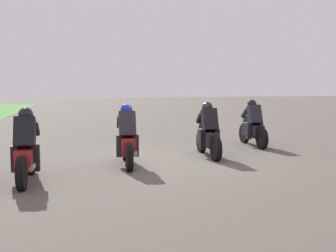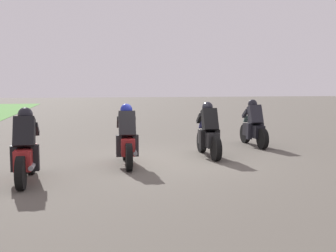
{
  "view_description": "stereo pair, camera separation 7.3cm",
  "coord_description": "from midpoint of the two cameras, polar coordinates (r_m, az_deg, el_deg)",
  "views": [
    {
      "loc": [
        -10.0,
        2.27,
        1.94
      ],
      "look_at": [
        0.05,
        -0.0,
        0.9
      ],
      "focal_mm": 42.37,
      "sensor_mm": 36.0,
      "label": 1
    },
    {
      "loc": [
        -10.02,
        2.2,
        1.94
      ],
      "look_at": [
        0.05,
        -0.0,
        0.9
      ],
      "focal_mm": 42.37,
      "sensor_mm": 36.0,
      "label": 2
    }
  ],
  "objects": [
    {
      "name": "rider_lane_d",
      "position": [
        8.54,
        -19.55,
        -3.43
      ],
      "size": [
        2.04,
        0.54,
        1.51
      ],
      "rotation": [
        0.0,
        0.0,
        -0.01
      ],
      "color": "black",
      "rests_on": "ground_plane"
    },
    {
      "name": "rider_lane_b",
      "position": [
        10.98,
        6.04,
        -1.16
      ],
      "size": [
        2.04,
        0.55,
        1.51
      ],
      "rotation": [
        0.0,
        0.0,
        -0.03
      ],
      "color": "black",
      "rests_on": "ground_plane"
    },
    {
      "name": "rider_lane_c",
      "position": [
        9.76,
        -5.7,
        -2.02
      ],
      "size": [
        2.04,
        0.55,
        1.51
      ],
      "rotation": [
        0.0,
        0.0,
        -0.05
      ],
      "color": "black",
      "rests_on": "ground_plane"
    },
    {
      "name": "rider_lane_a",
      "position": [
        13.17,
        12.37,
        -0.11
      ],
      "size": [
        2.04,
        0.54,
        1.51
      ],
      "rotation": [
        0.0,
        0.0,
        -0.02
      ],
      "color": "black",
      "rests_on": "ground_plane"
    },
    {
      "name": "ground_plane",
      "position": [
        10.44,
        0.25,
        -4.95
      ],
      "size": [
        120.0,
        120.0,
        0.0
      ],
      "primitive_type": "plane",
      "color": "#524D45"
    }
  ]
}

